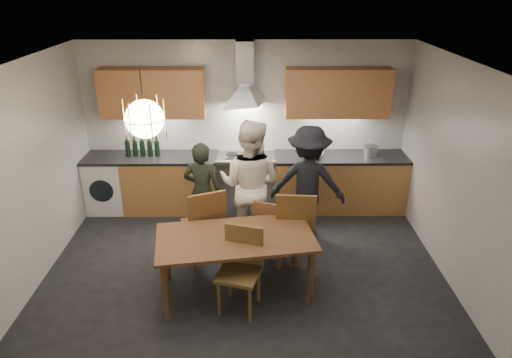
{
  "coord_description": "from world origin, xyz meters",
  "views": [
    {
      "loc": [
        0.11,
        -4.63,
        3.43
      ],
      "look_at": [
        0.15,
        0.4,
        1.2
      ],
      "focal_mm": 32.0,
      "sensor_mm": 36.0,
      "label": 1
    }
  ],
  "objects_px": {
    "wine_bottles": "(142,146)",
    "person_mid": "(250,184)",
    "dining_table": "(236,243)",
    "stock_pot": "(370,151)",
    "person_left": "(203,192)",
    "chair_front": "(241,263)",
    "chair_back_left": "(205,222)",
    "person_right": "(308,182)",
    "mixing_bowl": "(313,154)"
  },
  "relations": [
    {
      "from": "wine_bottles",
      "to": "person_mid",
      "type": "bearing_deg",
      "value": -32.45
    },
    {
      "from": "dining_table",
      "to": "stock_pot",
      "type": "xyz_separation_m",
      "value": [
        2.02,
        2.16,
        0.31
      ]
    },
    {
      "from": "person_left",
      "to": "stock_pot",
      "type": "bearing_deg",
      "value": -149.98
    },
    {
      "from": "stock_pot",
      "to": "chair_front",
      "type": "bearing_deg",
      "value": -129.19
    },
    {
      "from": "person_left",
      "to": "dining_table",
      "type": "bearing_deg",
      "value": 121.83
    },
    {
      "from": "chair_back_left",
      "to": "wine_bottles",
      "type": "bearing_deg",
      "value": -78.18
    },
    {
      "from": "dining_table",
      "to": "wine_bottles",
      "type": "relative_size",
      "value": 3.58
    },
    {
      "from": "wine_bottles",
      "to": "chair_back_left",
      "type": "bearing_deg",
      "value": -55.19
    },
    {
      "from": "person_mid",
      "to": "dining_table",
      "type": "bearing_deg",
      "value": 98.81
    },
    {
      "from": "dining_table",
      "to": "chair_back_left",
      "type": "xyz_separation_m",
      "value": [
        -0.4,
        0.58,
        -0.05
      ]
    },
    {
      "from": "dining_table",
      "to": "person_mid",
      "type": "xyz_separation_m",
      "value": [
        0.16,
        1.1,
        0.23
      ]
    },
    {
      "from": "dining_table",
      "to": "chair_front",
      "type": "bearing_deg",
      "value": -82.36
    },
    {
      "from": "wine_bottles",
      "to": "person_right",
      "type": "bearing_deg",
      "value": -18.3
    },
    {
      "from": "dining_table",
      "to": "person_mid",
      "type": "distance_m",
      "value": 1.13
    },
    {
      "from": "person_mid",
      "to": "wine_bottles",
      "type": "height_order",
      "value": "person_mid"
    },
    {
      "from": "chair_front",
      "to": "person_right",
      "type": "distance_m",
      "value": 1.83
    },
    {
      "from": "chair_front",
      "to": "stock_pot",
      "type": "relative_size",
      "value": 4.64
    },
    {
      "from": "person_right",
      "to": "stock_pot",
      "type": "bearing_deg",
      "value": -131.69
    },
    {
      "from": "person_left",
      "to": "stock_pot",
      "type": "height_order",
      "value": "person_left"
    },
    {
      "from": "chair_back_left",
      "to": "person_left",
      "type": "xyz_separation_m",
      "value": [
        -0.09,
        0.66,
        0.11
      ]
    },
    {
      "from": "chair_back_left",
      "to": "person_right",
      "type": "xyz_separation_m",
      "value": [
        1.37,
        0.76,
        0.2
      ]
    },
    {
      "from": "person_left",
      "to": "person_right",
      "type": "height_order",
      "value": "person_right"
    },
    {
      "from": "dining_table",
      "to": "chair_front",
      "type": "xyz_separation_m",
      "value": [
        0.07,
        -0.23,
        -0.11
      ]
    },
    {
      "from": "dining_table",
      "to": "chair_back_left",
      "type": "relative_size",
      "value": 1.77
    },
    {
      "from": "person_mid",
      "to": "mixing_bowl",
      "type": "xyz_separation_m",
      "value": [
        0.96,
        0.99,
        0.05
      ]
    },
    {
      "from": "person_mid",
      "to": "person_left",
      "type": "bearing_deg",
      "value": 4.72
    },
    {
      "from": "dining_table",
      "to": "chair_front",
      "type": "distance_m",
      "value": 0.27
    },
    {
      "from": "dining_table",
      "to": "chair_back_left",
      "type": "distance_m",
      "value": 0.7
    },
    {
      "from": "person_right",
      "to": "wine_bottles",
      "type": "xyz_separation_m",
      "value": [
        -2.46,
        0.81,
        0.25
      ]
    },
    {
      "from": "chair_front",
      "to": "person_left",
      "type": "xyz_separation_m",
      "value": [
        -0.57,
        1.48,
        0.17
      ]
    },
    {
      "from": "chair_back_left",
      "to": "person_mid",
      "type": "xyz_separation_m",
      "value": [
        0.56,
        0.52,
        0.28
      ]
    },
    {
      "from": "stock_pot",
      "to": "chair_back_left",
      "type": "bearing_deg",
      "value": -146.85
    },
    {
      "from": "chair_front",
      "to": "person_left",
      "type": "height_order",
      "value": "person_left"
    },
    {
      "from": "stock_pot",
      "to": "person_left",
      "type": "bearing_deg",
      "value": -159.99
    },
    {
      "from": "person_mid",
      "to": "person_right",
      "type": "distance_m",
      "value": 0.85
    },
    {
      "from": "person_mid",
      "to": "chair_back_left",
      "type": "bearing_deg",
      "value": 59.91
    },
    {
      "from": "dining_table",
      "to": "person_mid",
      "type": "height_order",
      "value": "person_mid"
    },
    {
      "from": "mixing_bowl",
      "to": "stock_pot",
      "type": "height_order",
      "value": "stock_pot"
    },
    {
      "from": "mixing_bowl",
      "to": "wine_bottles",
      "type": "relative_size",
      "value": 0.63
    },
    {
      "from": "chair_back_left",
      "to": "dining_table",
      "type": "bearing_deg",
      "value": 101.93
    },
    {
      "from": "chair_back_left",
      "to": "person_right",
      "type": "height_order",
      "value": "person_right"
    },
    {
      "from": "person_left",
      "to": "mixing_bowl",
      "type": "bearing_deg",
      "value": -142.28
    },
    {
      "from": "chair_back_left",
      "to": "wine_bottles",
      "type": "height_order",
      "value": "wine_bottles"
    },
    {
      "from": "stock_pot",
      "to": "wine_bottles",
      "type": "distance_m",
      "value": 3.52
    },
    {
      "from": "chair_front",
      "to": "mixing_bowl",
      "type": "height_order",
      "value": "mixing_bowl"
    },
    {
      "from": "wine_bottles",
      "to": "mixing_bowl",
      "type": "bearing_deg",
      "value": -1.32
    },
    {
      "from": "dining_table",
      "to": "stock_pot",
      "type": "height_order",
      "value": "stock_pot"
    },
    {
      "from": "stock_pot",
      "to": "person_mid",
      "type": "bearing_deg",
      "value": -150.3
    },
    {
      "from": "chair_back_left",
      "to": "mixing_bowl",
      "type": "distance_m",
      "value": 2.17
    },
    {
      "from": "stock_pot",
      "to": "person_right",
      "type": "bearing_deg",
      "value": -141.98
    }
  ]
}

